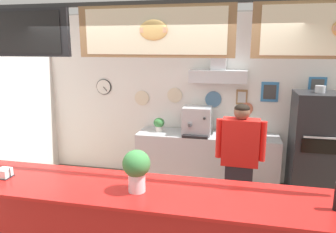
% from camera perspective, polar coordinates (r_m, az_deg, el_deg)
% --- Properties ---
extents(back_wall_assembly, '(5.44, 2.73, 2.86)m').
position_cam_1_polar(back_wall_assembly, '(5.43, 4.54, 4.02)').
color(back_wall_assembly, '#9E9E99').
rests_on(back_wall_assembly, ground_plane).
extents(back_prep_counter, '(2.30, 0.59, 0.90)m').
position_cam_1_polar(back_prep_counter, '(5.43, 6.86, -7.78)').
color(back_prep_counter, '#B7BABF').
rests_on(back_prep_counter, ground_plane).
extents(pizza_oven, '(0.66, 0.68, 1.76)m').
position_cam_1_polar(pizza_oven, '(5.23, 24.57, -5.15)').
color(pizza_oven, '#232326').
rests_on(pizza_oven, ground_plane).
extents(shop_worker, '(0.61, 0.24, 1.63)m').
position_cam_1_polar(shop_worker, '(4.18, 12.60, -8.09)').
color(shop_worker, '#232328').
rests_on(shop_worker, ground_plane).
extents(espresso_machine, '(0.45, 0.47, 0.46)m').
position_cam_1_polar(espresso_machine, '(5.23, 5.20, -0.79)').
color(espresso_machine, '#B7BABF').
rests_on(espresso_machine, back_prep_counter).
extents(potted_sage, '(0.17, 0.17, 0.23)m').
position_cam_1_polar(potted_sage, '(5.24, 14.52, -2.17)').
color(potted_sage, beige).
rests_on(potted_sage, back_prep_counter).
extents(potted_basil, '(0.18, 0.18, 0.23)m').
position_cam_1_polar(potted_basil, '(5.40, -1.62, -1.32)').
color(potted_basil, beige).
rests_on(potted_basil, back_prep_counter).
extents(potted_rosemary, '(0.18, 0.18, 0.20)m').
position_cam_1_polar(potted_rosemary, '(5.25, 10.70, -2.21)').
color(potted_rosemary, '#4C4C51').
rests_on(potted_rosemary, back_prep_counter).
extents(basil_vase, '(0.24, 0.24, 0.38)m').
position_cam_1_polar(basil_vase, '(2.85, -5.63, -9.24)').
color(basil_vase, silver).
rests_on(basil_vase, service_counter).
extents(napkin_holder, '(0.14, 0.14, 0.10)m').
position_cam_1_polar(napkin_holder, '(3.56, -27.15, -9.02)').
color(napkin_holder, '#262628').
rests_on(napkin_holder, service_counter).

